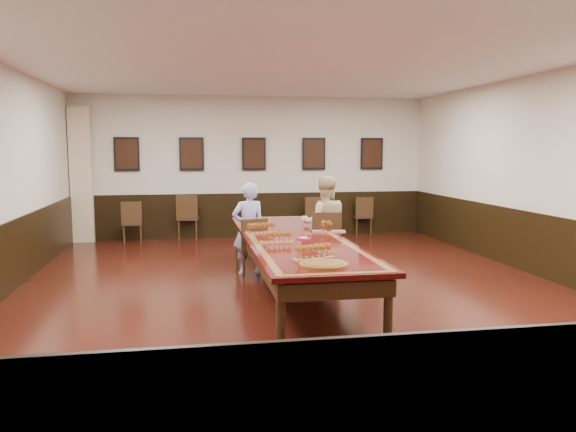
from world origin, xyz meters
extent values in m
cube|color=black|center=(0.00, 0.00, -0.01)|extent=(8.00, 10.00, 0.02)
cube|color=white|center=(0.00, 0.00, 3.21)|extent=(8.00, 10.00, 0.02)
cube|color=beige|center=(0.00, 5.01, 1.60)|extent=(8.00, 0.02, 3.20)
cube|color=beige|center=(0.00, -5.01, 1.60)|extent=(8.00, 0.02, 3.20)
cube|color=beige|center=(4.01, 0.00, 1.60)|extent=(0.02, 10.00, 3.20)
imported|color=#5267CD|center=(-0.54, 1.07, 0.74)|extent=(0.60, 0.46, 1.48)
imported|color=beige|center=(0.72, 1.10, 0.79)|extent=(0.85, 0.70, 1.58)
cube|color=#D64787|center=(0.60, -0.05, 0.76)|extent=(0.08, 0.14, 0.01)
cube|color=beige|center=(-3.75, 4.82, 1.45)|extent=(0.45, 0.18, 2.90)
cube|color=black|center=(0.00, 4.98, 0.50)|extent=(7.98, 0.04, 1.00)
cube|color=black|center=(0.00, -4.98, 0.50)|extent=(7.98, 0.04, 1.00)
cube|color=black|center=(3.98, 0.00, 0.50)|extent=(0.04, 9.98, 1.00)
cube|color=black|center=(0.00, 0.00, 0.72)|extent=(1.40, 5.00, 0.06)
cube|color=olive|center=(0.00, 0.00, 0.75)|extent=(1.28, 4.88, 0.00)
cube|color=black|center=(0.00, 0.00, 0.75)|extent=(1.10, 4.70, 0.00)
cube|color=black|center=(0.00, 0.00, 0.57)|extent=(1.25, 4.85, 0.18)
cylinder|color=black|center=(-0.58, -2.32, 0.34)|extent=(0.10, 0.10, 0.69)
cylinder|color=black|center=(0.58, -2.32, 0.34)|extent=(0.10, 0.10, 0.69)
cylinder|color=black|center=(-0.58, 2.32, 0.34)|extent=(0.10, 0.10, 0.69)
cylinder|color=black|center=(0.58, 2.32, 0.34)|extent=(0.10, 0.10, 0.69)
cube|color=black|center=(-2.80, 4.94, 1.90)|extent=(0.54, 0.03, 0.74)
cube|color=black|center=(-2.80, 4.92, 1.90)|extent=(0.46, 0.01, 0.64)
cube|color=black|center=(-1.40, 4.94, 1.90)|extent=(0.54, 0.03, 0.74)
cube|color=black|center=(-1.40, 4.92, 1.90)|extent=(0.46, 0.01, 0.64)
cube|color=black|center=(0.00, 4.94, 1.90)|extent=(0.54, 0.03, 0.74)
cube|color=black|center=(0.00, 4.92, 1.90)|extent=(0.46, 0.01, 0.64)
cube|color=black|center=(1.40, 4.94, 1.90)|extent=(0.54, 0.03, 0.74)
cube|color=black|center=(1.40, 4.92, 1.90)|extent=(0.46, 0.01, 0.64)
cube|color=black|center=(2.80, 4.94, 1.90)|extent=(0.54, 0.03, 0.74)
cube|color=black|center=(2.80, 4.92, 1.90)|extent=(0.46, 0.01, 0.64)
cube|color=#9E5B42|center=(-0.43, 0.41, 0.77)|extent=(0.48, 0.26, 0.03)
cube|color=#9E5B42|center=(0.60, 0.35, 0.77)|extent=(0.52, 0.25, 0.03)
cube|color=#9E5B42|center=(-0.33, -0.46, 0.76)|extent=(0.43, 0.13, 0.03)
cube|color=#9E5B42|center=(-0.09, -1.66, 0.77)|extent=(0.52, 0.30, 0.03)
cylinder|color=red|center=(0.10, -0.19, 0.76)|extent=(0.21, 0.21, 0.02)
cylinder|color=silver|center=(0.10, -0.19, 0.77)|extent=(0.12, 0.12, 0.01)
cylinder|color=#5C3912|center=(-0.06, -2.02, 0.77)|extent=(0.64, 0.64, 0.04)
cylinder|color=olive|center=(-0.06, -2.02, 0.79)|extent=(0.52, 0.52, 0.01)
camera|label=1|loc=(-1.48, -7.83, 2.02)|focal=35.00mm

